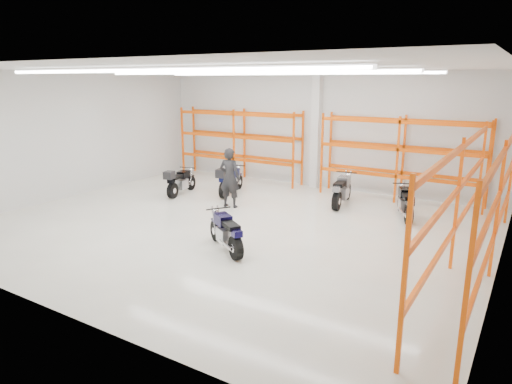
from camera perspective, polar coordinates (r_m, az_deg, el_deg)
The scene contains 12 objects.
ground at distance 13.60m, azimuth -3.04°, elevation -4.12°, with size 14.00×14.00×0.00m, color beige.
room_shell at distance 12.99m, azimuth -3.17°, elevation 9.82°, with size 14.02×12.02×4.51m.
motorcycle_main at distance 11.45m, azimuth -3.72°, elevation -5.20°, with size 1.75×1.23×0.99m.
motorcycle_back_a at distance 17.16m, azimuth -9.55°, elevation 1.22°, with size 0.75×2.00×1.03m.
motorcycle_back_b at distance 16.99m, azimuth -3.33°, elevation 1.40°, with size 0.86×2.15×1.11m.
motorcycle_back_c at distance 15.79m, azimuth 10.65°, elevation 0.09°, with size 0.72×2.16×1.06m.
motorcycle_back_d at distance 14.84m, azimuth 18.18°, elevation -1.39°, with size 0.99×1.91×1.00m.
standing_man at distance 15.25m, azimuth -3.31°, elevation 1.79°, with size 0.73×0.48×2.02m, color black.
structural_column at distance 18.12m, azimuth 7.51°, elevation 7.59°, with size 0.32×0.32×4.50m, color white.
pallet_racking_back_left at distance 19.52m, azimuth -2.13°, elevation 6.78°, with size 5.67×0.87×3.00m.
pallet_racking_back_right at distance 16.74m, azimuth 17.65°, elevation 4.95°, with size 5.67×0.87×3.00m.
pallet_racking_side at distance 10.90m, azimuth 26.05°, elevation -0.19°, with size 0.87×9.07×3.00m.
Camera 1 is at (7.42, -10.59, 4.20)m, focal length 32.00 mm.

